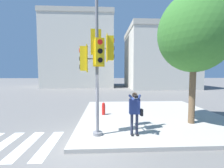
{
  "coord_description": "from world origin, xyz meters",
  "views": [
    {
      "loc": [
        0.81,
        -5.13,
        2.54
      ],
      "look_at": [
        1.09,
        0.87,
        2.13
      ],
      "focal_mm": 24.0,
      "sensor_mm": 36.0,
      "label": 1
    }
  ],
  "objects_px": {
    "person_photographer": "(135,110)",
    "fire_hydrant": "(104,109)",
    "traffic_signal_pole": "(97,57)",
    "street_tree": "(194,33)"
  },
  "relations": [
    {
      "from": "person_photographer",
      "to": "fire_hydrant",
      "type": "bearing_deg",
      "value": 113.03
    },
    {
      "from": "traffic_signal_pole",
      "to": "fire_hydrant",
      "type": "xyz_separation_m",
      "value": [
        0.2,
        2.89,
        -2.68
      ]
    },
    {
      "from": "traffic_signal_pole",
      "to": "person_photographer",
      "type": "distance_m",
      "value": 2.51
    },
    {
      "from": "person_photographer",
      "to": "street_tree",
      "type": "bearing_deg",
      "value": 22.68
    },
    {
      "from": "traffic_signal_pole",
      "to": "fire_hydrant",
      "type": "bearing_deg",
      "value": 85.99
    },
    {
      "from": "street_tree",
      "to": "fire_hydrant",
      "type": "height_order",
      "value": "street_tree"
    },
    {
      "from": "traffic_signal_pole",
      "to": "fire_hydrant",
      "type": "height_order",
      "value": "traffic_signal_pole"
    },
    {
      "from": "street_tree",
      "to": "fire_hydrant",
      "type": "xyz_separation_m",
      "value": [
        -4.27,
        1.68,
        -3.93
      ]
    },
    {
      "from": "person_photographer",
      "to": "street_tree",
      "type": "relative_size",
      "value": 0.27
    },
    {
      "from": "traffic_signal_pole",
      "to": "street_tree",
      "type": "relative_size",
      "value": 0.86
    }
  ]
}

